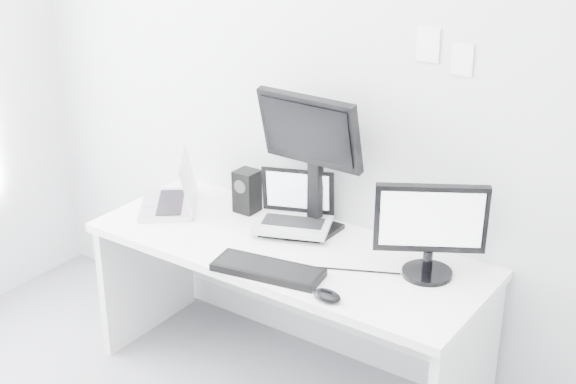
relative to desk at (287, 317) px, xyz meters
The scene contains 11 objects.
back_wall 1.05m from the desk, 90.00° to the left, with size 3.60×3.60×0.00m, color silver.
desk is the anchor object (origin of this frame).
macbook 0.87m from the desk, behind, with size 0.36×0.27×0.27m, color #B4B5B9.
speaker 0.63m from the desk, 151.97° to the left, with size 0.10×0.10×0.21m, color black.
dell_laptop 0.52m from the desk, 113.66° to the left, with size 0.34×0.26×0.28m, color silver.
rear_monitor 0.73m from the desk, 92.41° to the left, with size 0.49×0.18×0.67m, color black.
samsung_monitor 0.85m from the desk, 10.14° to the left, with size 0.45×0.21×0.41m, color black.
keyboard 0.46m from the desk, 72.80° to the right, with size 0.46×0.16×0.03m, color black.
mouse 0.62m from the desk, 36.66° to the right, with size 0.12×0.08×0.04m, color black.
wall_note_0 1.38m from the desk, 37.40° to the left, with size 0.10×0.00×0.14m, color white.
wall_note_1 1.40m from the desk, 29.83° to the left, with size 0.09×0.00×0.13m, color white.
Camera 1 is at (1.84, -1.41, 2.39)m, focal length 51.47 mm.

